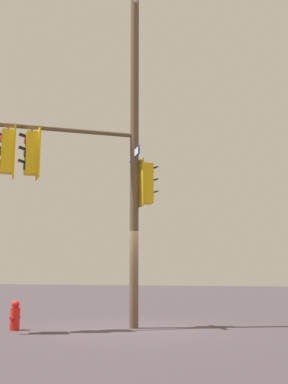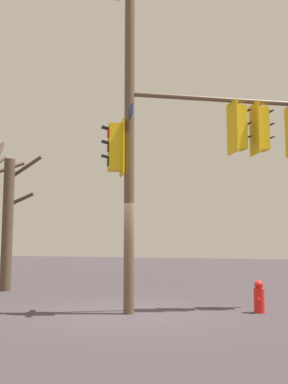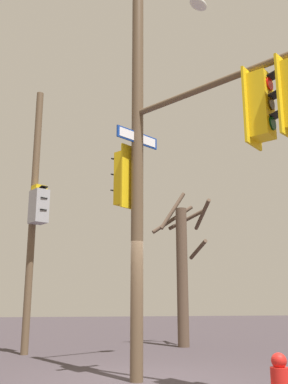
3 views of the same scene
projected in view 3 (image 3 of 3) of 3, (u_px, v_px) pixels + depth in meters
name	position (u px, v px, depth m)	size (l,w,h in m)	color
ground_plane	(140.00, 381.00, 7.95)	(80.00, 80.00, 0.00)	#3A3135
main_signal_pole_assembly	(193.00, 113.00, 8.22)	(3.54, 6.01, 9.56)	brown
secondary_pole_assembly	(36.00, 210.00, 12.85)	(0.60, 0.75, 7.73)	brown
fire_hydrant	(281.00, 384.00, 5.70)	(0.38, 0.24, 0.73)	red
bare_tree_behind_pole	(183.00, 265.00, 14.82)	(1.86, 1.82, 5.23)	brown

